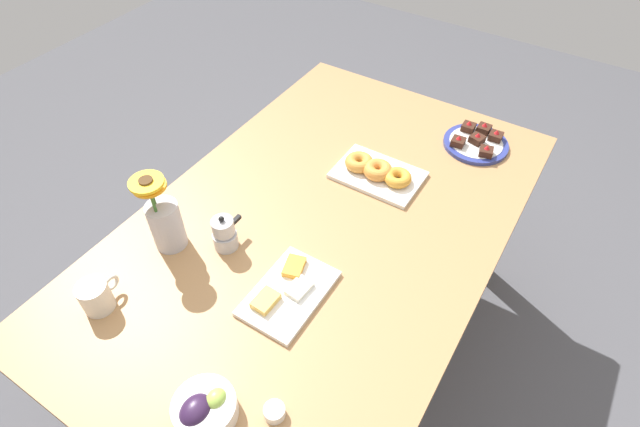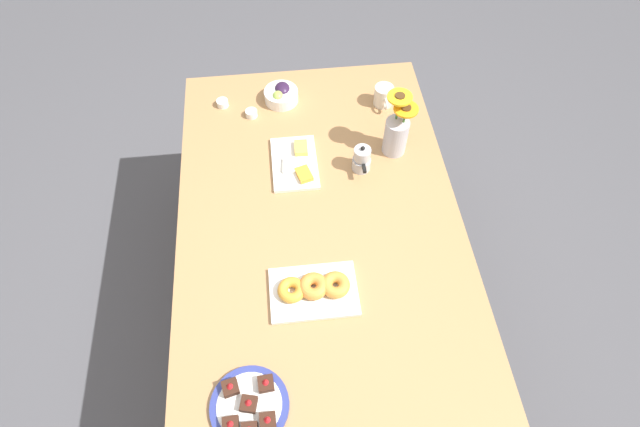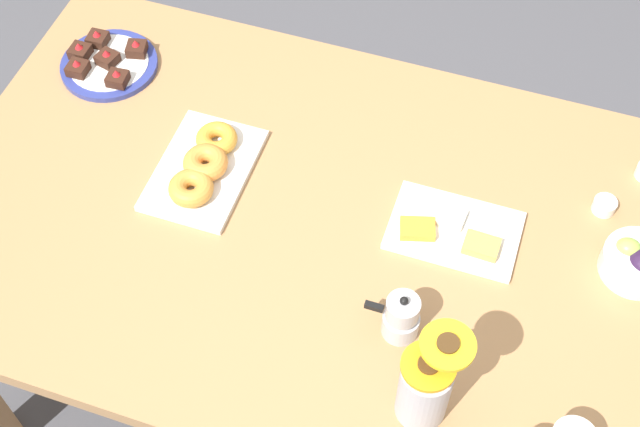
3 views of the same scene
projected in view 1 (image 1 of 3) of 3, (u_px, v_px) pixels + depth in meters
The scene contains 10 objects.
ground_plane at pixel (320, 346), 2.03m from camera, with size 6.00×6.00×0.00m, color #4C4C51.
dining_table at pixel (320, 241), 1.56m from camera, with size 1.60×1.00×0.74m.
coffee_mug at pixel (96, 296), 1.26m from camera, with size 0.11×0.08×0.09m.
grape_bowl at pixel (204, 409), 1.08m from camera, with size 0.14×0.14×0.07m.
cheese_platter at pixel (288, 291), 1.31m from camera, with size 0.26×0.17×0.03m.
croissant_platter at pixel (377, 172), 1.62m from camera, with size 0.19×0.28×0.05m.
jam_cup_honey at pixel (274, 412), 1.09m from camera, with size 0.05×0.05×0.03m.
dessert_plate at pixel (476, 142), 1.75m from camera, with size 0.22×0.22×0.05m.
flower_vase at pixel (165, 221), 1.37m from camera, with size 0.11×0.11×0.26m.
moka_pot at pixel (225, 234), 1.40m from camera, with size 0.11×0.07×0.12m.
Camera 1 is at (-0.86, -0.54, 1.84)m, focal length 28.00 mm.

